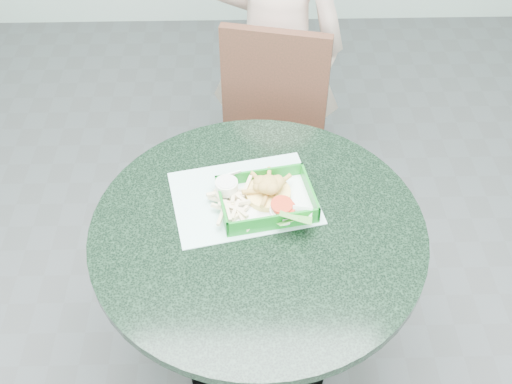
{
  "coord_description": "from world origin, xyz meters",
  "views": [
    {
      "loc": [
        -0.03,
        -1.12,
        2.04
      ],
      "look_at": [
        -0.0,
        0.1,
        0.8
      ],
      "focal_mm": 42.0,
      "sensor_mm": 36.0,
      "label": 1
    }
  ],
  "objects_px": {
    "crab_sandwich": "(270,193)",
    "sauce_ramekin": "(230,185)",
    "cafe_table": "(258,266)",
    "food_basket": "(266,206)",
    "dining_chair": "(275,135)",
    "diner_person": "(275,45)"
  },
  "relations": [
    {
      "from": "diner_person",
      "to": "crab_sandwich",
      "type": "distance_m",
      "value": 0.86
    },
    {
      "from": "cafe_table",
      "to": "food_basket",
      "type": "height_order",
      "value": "food_basket"
    },
    {
      "from": "food_basket",
      "to": "sauce_ramekin",
      "type": "height_order",
      "value": "sauce_ramekin"
    },
    {
      "from": "food_basket",
      "to": "dining_chair",
      "type": "bearing_deg",
      "value": 84.46
    },
    {
      "from": "dining_chair",
      "to": "crab_sandwich",
      "type": "bearing_deg",
      "value": -81.74
    },
    {
      "from": "dining_chair",
      "to": "diner_person",
      "type": "bearing_deg",
      "value": 100.92
    },
    {
      "from": "cafe_table",
      "to": "crab_sandwich",
      "type": "height_order",
      "value": "crab_sandwich"
    },
    {
      "from": "cafe_table",
      "to": "diner_person",
      "type": "height_order",
      "value": "diner_person"
    },
    {
      "from": "sauce_ramekin",
      "to": "crab_sandwich",
      "type": "bearing_deg",
      "value": -15.14
    },
    {
      "from": "cafe_table",
      "to": "food_basket",
      "type": "distance_m",
      "value": 0.2
    },
    {
      "from": "cafe_table",
      "to": "dining_chair",
      "type": "relative_size",
      "value": 1.03
    },
    {
      "from": "crab_sandwich",
      "to": "sauce_ramekin",
      "type": "bearing_deg",
      "value": 164.86
    },
    {
      "from": "food_basket",
      "to": "diner_person",
      "type": "bearing_deg",
      "value": 85.58
    },
    {
      "from": "diner_person",
      "to": "crab_sandwich",
      "type": "bearing_deg",
      "value": 98.27
    },
    {
      "from": "sauce_ramekin",
      "to": "cafe_table",
      "type": "bearing_deg",
      "value": -58.48
    },
    {
      "from": "diner_person",
      "to": "crab_sandwich",
      "type": "relative_size",
      "value": 11.53
    },
    {
      "from": "food_basket",
      "to": "sauce_ramekin",
      "type": "relative_size",
      "value": 4.02
    },
    {
      "from": "cafe_table",
      "to": "sauce_ramekin",
      "type": "relative_size",
      "value": 14.38
    },
    {
      "from": "food_basket",
      "to": "crab_sandwich",
      "type": "bearing_deg",
      "value": 64.23
    },
    {
      "from": "cafe_table",
      "to": "crab_sandwich",
      "type": "distance_m",
      "value": 0.24
    },
    {
      "from": "dining_chair",
      "to": "crab_sandwich",
      "type": "height_order",
      "value": "dining_chair"
    },
    {
      "from": "crab_sandwich",
      "to": "food_basket",
      "type": "bearing_deg",
      "value": -115.77
    }
  ]
}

